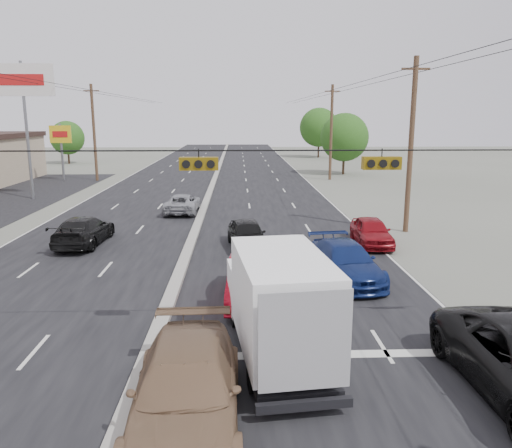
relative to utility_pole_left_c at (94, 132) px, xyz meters
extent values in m
plane|color=#606356|center=(12.50, -40.00, -5.11)|extent=(200.00, 200.00, 0.00)
cube|color=black|center=(12.50, -10.00, -5.11)|extent=(20.00, 160.00, 0.02)
cube|color=gray|center=(12.50, -10.00, -5.01)|extent=(0.50, 160.00, 0.20)
cylinder|color=#422D1E|center=(0.00, 0.00, -0.11)|extent=(0.30, 0.30, 10.00)
cube|color=#422D1E|center=(0.00, 0.00, 4.19)|extent=(1.60, 0.12, 0.12)
cylinder|color=#422D1E|center=(25.00, -25.00, -0.11)|extent=(0.30, 0.30, 10.00)
cube|color=#422D1E|center=(25.00, -25.00, 4.19)|extent=(1.60, 0.12, 0.12)
cylinder|color=#422D1E|center=(25.00, 0.00, -0.11)|extent=(0.30, 0.30, 10.00)
cube|color=#422D1E|center=(25.00, 0.00, 4.19)|extent=(1.60, 0.12, 0.12)
cylinder|color=black|center=(12.50, -40.00, 0.69)|extent=(25.00, 0.04, 0.04)
cube|color=#72590C|center=(14.00, -40.00, 0.34)|extent=(1.05, 0.30, 0.35)
cube|color=#72590C|center=(19.00, -40.00, 0.34)|extent=(1.05, 0.30, 0.35)
cylinder|color=slate|center=(-2.00, -12.00, 0.39)|extent=(0.24, 0.24, 11.00)
cube|color=silver|center=(-2.00, -12.00, 4.44)|extent=(5.00, 0.25, 2.50)
cylinder|color=slate|center=(-3.50, 0.00, -2.11)|extent=(0.24, 0.24, 6.00)
cube|color=gold|center=(-3.50, 0.00, -0.21)|extent=(2.20, 0.25, 1.80)
cylinder|color=#382619|center=(-9.50, 20.00, -4.03)|extent=(0.28, 0.28, 2.16)
sphere|color=#204D14|center=(-9.50, 20.00, -1.39)|extent=(4.80, 4.80, 4.80)
cylinder|color=#382619|center=(27.50, 5.00, -3.85)|extent=(0.28, 0.28, 2.52)
sphere|color=#204D14|center=(27.50, 5.00, -0.77)|extent=(5.60, 5.60, 5.60)
cylinder|color=#382619|center=(28.50, 30.00, -3.67)|extent=(0.28, 0.28, 2.88)
sphere|color=#204D14|center=(28.50, 30.00, -0.15)|extent=(6.40, 6.40, 6.40)
cube|color=black|center=(16.11, -40.30, -4.71)|extent=(2.75, 6.42, 0.22)
cube|color=white|center=(16.19, -41.01, -3.20)|extent=(2.72, 4.67, 2.49)
cube|color=white|center=(15.85, -38.05, -4.00)|extent=(2.31, 1.93, 1.60)
cylinder|color=black|center=(14.94, -38.38, -4.71)|extent=(0.36, 0.83, 0.80)
cylinder|color=black|center=(16.80, -38.16, -4.71)|extent=(0.36, 0.83, 0.80)
cylinder|color=black|center=(15.41, -42.35, -4.71)|extent=(0.36, 0.83, 0.80)
cylinder|color=black|center=(17.26, -42.14, -4.71)|extent=(0.36, 0.83, 0.80)
imported|color=#836347|center=(13.90, -43.67, -4.26)|extent=(2.52, 5.88, 1.69)
imported|color=#B20A1C|center=(15.50, -36.06, -4.33)|extent=(1.89, 4.78, 1.55)
imported|color=black|center=(15.50, -28.51, -4.37)|extent=(2.30, 4.54, 1.48)
imported|color=white|center=(17.22, -32.09, -4.44)|extent=(1.94, 4.22, 1.34)
imported|color=navy|center=(19.50, -33.78, -4.34)|extent=(2.82, 5.53, 1.54)
imported|color=maroon|center=(22.10, -28.12, -4.38)|extent=(1.82, 4.32, 1.46)
imported|color=black|center=(6.83, -27.47, -4.35)|extent=(2.34, 5.32, 1.52)
imported|color=gray|center=(11.10, -18.61, -4.44)|extent=(2.35, 4.87, 1.34)
camera|label=1|loc=(15.06, -53.59, 1.59)|focal=35.00mm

